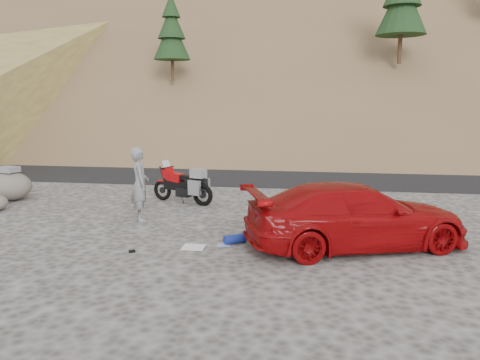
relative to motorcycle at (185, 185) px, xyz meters
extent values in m
plane|color=#3F3C3A|center=(0.30, -2.66, -0.57)|extent=(140.00, 140.00, 0.00)
cube|color=black|center=(0.30, 6.34, -0.57)|extent=(120.00, 7.00, 0.05)
cube|color=brown|center=(2.30, 27.34, 7.43)|extent=(110.00, 51.90, 46.72)
cube|color=brown|center=(2.30, 27.34, 7.73)|extent=(110.00, 43.28, 36.46)
cube|color=brown|center=(2.30, 47.34, 13.43)|extent=(120.00, 40.00, 30.00)
cylinder|color=#3C2616|center=(-3.70, 11.34, 4.33)|extent=(0.17, 0.17, 1.40)
cone|color=black|center=(-3.70, 11.34, 5.87)|extent=(2.00, 2.00, 2.25)
cone|color=black|center=(-3.70, 11.34, 6.73)|extent=(1.50, 1.50, 1.76)
cone|color=black|center=(-3.70, 11.34, 7.58)|extent=(1.00, 1.00, 1.26)
cylinder|color=#3C2616|center=(8.30, 12.34, 5.38)|extent=(0.22, 0.22, 1.82)
cone|color=black|center=(8.30, 12.34, 7.39)|extent=(2.60, 2.60, 2.92)
torus|color=black|center=(-0.83, 0.31, -0.24)|extent=(0.66, 0.34, 0.66)
cylinder|color=black|center=(-0.83, 0.31, -0.24)|extent=(0.21, 0.13, 0.20)
torus|color=black|center=(0.62, -0.23, -0.24)|extent=(0.70, 0.37, 0.70)
cylinder|color=black|center=(0.62, -0.23, -0.24)|extent=(0.23, 0.15, 0.22)
cylinder|color=black|center=(-0.75, 0.28, 0.13)|extent=(0.37, 0.19, 0.81)
cylinder|color=black|center=(-0.62, 0.23, 0.51)|extent=(0.26, 0.60, 0.04)
cube|color=black|center=(-0.13, 0.05, -0.02)|extent=(1.21, 0.64, 0.30)
cube|color=black|center=(-0.03, 0.01, -0.22)|extent=(0.53, 0.44, 0.28)
cube|color=#98080A|center=(-0.34, 0.13, 0.23)|extent=(0.59, 0.46, 0.31)
cube|color=#98080A|center=(-0.60, 0.22, 0.35)|extent=(0.40, 0.42, 0.35)
cube|color=silver|center=(-0.66, 0.25, 0.61)|extent=(0.21, 0.32, 0.25)
cube|color=black|center=(0.11, -0.04, 0.25)|extent=(0.59, 0.40, 0.12)
cube|color=black|center=(0.46, -0.17, 0.21)|extent=(0.39, 0.29, 0.10)
cube|color=silver|center=(0.41, -0.43, 0.01)|extent=(0.42, 0.25, 0.45)
cube|color=silver|center=(0.59, 0.06, 0.01)|extent=(0.42, 0.25, 0.45)
cube|color=gray|center=(0.48, -0.18, 0.41)|extent=(0.51, 0.46, 0.26)
cube|color=#98080A|center=(-0.83, 0.31, 0.06)|extent=(0.32, 0.22, 0.04)
cylinder|color=black|center=(-0.05, -0.17, -0.39)|extent=(0.10, 0.20, 0.36)
cylinder|color=silver|center=(0.38, -0.29, -0.17)|extent=(0.46, 0.24, 0.13)
imported|color=gray|center=(-0.62, -2.19, -0.57)|extent=(0.74, 0.85, 1.97)
imported|color=#98080A|center=(4.84, -3.70, -0.57)|extent=(5.22, 3.50, 1.40)
ellipsoid|color=#58534B|center=(-5.67, -0.43, -0.11)|extent=(1.78, 1.68, 0.92)
cube|color=gray|center=(-5.67, -0.43, 0.44)|extent=(0.74, 0.63, 0.18)
cube|color=white|center=(1.36, -4.28, -0.56)|extent=(0.48, 0.43, 0.02)
cylinder|color=navy|center=(2.20, -3.85, -0.46)|extent=(0.53, 0.46, 0.20)
cylinder|color=navy|center=(3.40, -3.98, -0.45)|extent=(0.11, 0.11, 0.24)
cone|color=#B22B0B|center=(2.82, -4.26, -0.48)|extent=(0.16, 0.16, 0.17)
cube|color=black|center=(0.14, -4.79, -0.54)|extent=(0.16, 0.15, 0.04)
cube|color=#88A3D3|center=(1.97, -4.03, -0.56)|extent=(0.31, 0.27, 0.01)
camera|label=1|loc=(3.84, -13.83, 2.63)|focal=35.00mm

